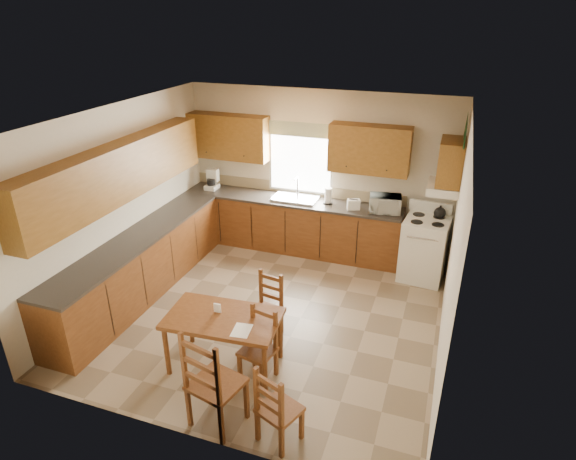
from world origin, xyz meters
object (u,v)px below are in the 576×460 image
(microwave, at_px, (385,204))
(chair_far_left, at_px, (257,347))
(stove, at_px, (424,249))
(chair_far_right, at_px, (265,307))
(dining_table, at_px, (225,341))
(chair_near_left, at_px, (216,378))
(chair_near_right, at_px, (279,405))

(microwave, distance_m, chair_far_left, 3.35)
(stove, relative_size, chair_far_right, 1.12)
(dining_table, height_order, chair_far_left, chair_far_left)
(microwave, bearing_deg, dining_table, -121.74)
(chair_far_right, bearing_deg, chair_near_left, -77.24)
(dining_table, height_order, chair_near_left, chair_near_left)
(dining_table, bearing_deg, chair_near_left, -73.03)
(stove, xyz_separation_m, microwave, (-0.68, 0.23, 0.58))
(microwave, distance_m, chair_near_right, 3.97)
(microwave, bearing_deg, chair_near_right, -103.86)
(microwave, height_order, chair_near_right, microwave)
(stove, relative_size, dining_table, 0.75)
(stove, height_order, chair_far_left, stove)
(stove, bearing_deg, dining_table, -118.80)
(stove, bearing_deg, microwave, 167.16)
(stove, height_order, chair_near_left, chair_near_left)
(stove, bearing_deg, chair_near_left, -108.71)
(stove, relative_size, chair_near_right, 1.09)
(chair_far_right, bearing_deg, microwave, 76.32)
(stove, height_order, microwave, microwave)
(microwave, distance_m, dining_table, 3.44)
(chair_far_left, bearing_deg, chair_near_left, -88.04)
(chair_near_right, height_order, chair_far_left, chair_near_right)
(stove, bearing_deg, chair_far_left, -111.90)
(stove, height_order, chair_near_right, stove)
(stove, xyz_separation_m, chair_far_left, (-1.54, -2.94, -0.05))
(stove, distance_m, chair_near_left, 4.04)
(dining_table, height_order, chair_near_right, chair_near_right)
(chair_near_right, distance_m, chair_far_right, 1.65)
(stove, distance_m, dining_table, 3.50)
(stove, xyz_separation_m, chair_near_left, (-1.67, -3.68, 0.09))
(dining_table, height_order, chair_far_right, chair_far_right)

